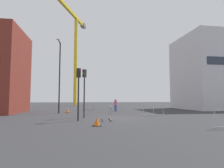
{
  "coord_description": "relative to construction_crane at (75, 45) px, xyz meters",
  "views": [
    {
      "loc": [
        -3.1,
        -16.23,
        1.65
      ],
      "look_at": [
        0.0,
        3.96,
        3.26
      ],
      "focal_mm": 30.5,
      "sensor_mm": 36.0,
      "label": 1
    }
  ],
  "objects": [
    {
      "name": "safety_barrier_front",
      "position": [
        9.14,
        -33.11,
        -15.67
      ],
      "size": [
        2.31,
        0.14,
        1.08
      ],
      "color": "#B2B5BA",
      "rests_on": "ground"
    },
    {
      "name": "streetlamp_tall",
      "position": [
        -0.49,
        -28.8,
        -11.41
      ],
      "size": [
        0.44,
        1.88,
        8.27
      ],
      "color": "black",
      "rests_on": "ground"
    },
    {
      "name": "safety_barrier_mid_span",
      "position": [
        4.41,
        -36.09,
        -15.67
      ],
      "size": [
        0.26,
        2.5,
        1.08
      ],
      "color": "gray",
      "rests_on": "ground"
    },
    {
      "name": "construction_crane",
      "position": [
        0.0,
        0.0,
        0.0
      ],
      "size": [
        7.22,
        18.04,
        24.43
      ],
      "color": "yellow",
      "rests_on": "ground"
    },
    {
      "name": "traffic_cone_on_verge",
      "position": [
        3.09,
        -39.39,
        -15.99
      ],
      "size": [
        0.53,
        0.53,
        0.53
      ],
      "color": "black",
      "rests_on": "ground"
    },
    {
      "name": "pedestrian_walking",
      "position": [
        6.54,
        -26.11,
        -15.26
      ],
      "size": [
        0.34,
        0.34,
        1.69
      ],
      "color": "#33519E",
      "rests_on": "ground"
    },
    {
      "name": "ground",
      "position": [
        5.32,
        -34.94,
        -16.24
      ],
      "size": [
        160.0,
        160.0,
        0.0
      ],
      "primitive_type": "plane",
      "color": "#333335"
    },
    {
      "name": "safety_barrier_left_run",
      "position": [
        3.04,
        -22.27,
        -15.68
      ],
      "size": [
        1.96,
        0.31,
        1.08
      ],
      "color": "gray",
      "rests_on": "ground"
    },
    {
      "name": "traffic_light_near",
      "position": [
        1.89,
        -36.47,
        -13.56
      ],
      "size": [
        0.35,
        0.39,
        4.0
      ],
      "color": "#232326",
      "rests_on": "ground"
    },
    {
      "name": "traffic_cone_orange",
      "position": [
        0.43,
        -27.57,
        -16.0
      ],
      "size": [
        0.52,
        0.52,
        0.52
      ],
      "color": "black",
      "rests_on": "ground"
    },
    {
      "name": "traffic_light_median",
      "position": [
        2.34,
        -34.16,
        -13.38
      ],
      "size": [
        0.38,
        0.36,
        4.28
      ],
      "color": "#2D2D30",
      "rests_on": "ground"
    },
    {
      "name": "office_block",
      "position": [
        23.24,
        -22.87,
        -10.31
      ],
      "size": [
        10.09,
        9.79,
        11.85
      ],
      "color": "silver",
      "rests_on": "ground"
    }
  ]
}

